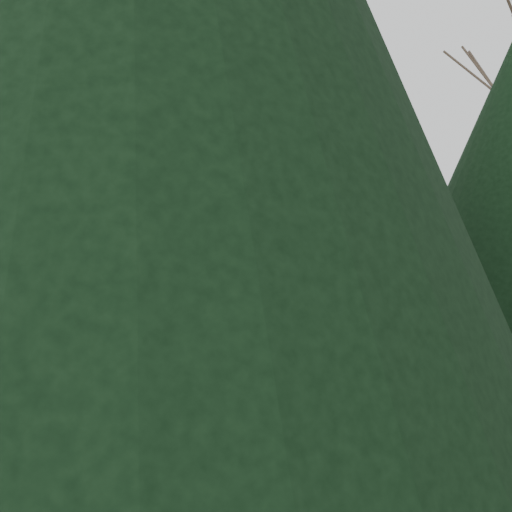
# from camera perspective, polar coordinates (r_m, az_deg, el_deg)

# --- Properties ---
(track_bed) EXTENTS (24.00, 160.00, 0.22)m
(track_bed) POSITION_cam_1_polar(r_m,az_deg,el_deg) (60.45, 11.06, -0.62)
(track_bed) COLOR #474442
(track_bed) RESTS_ON ground
(platform) EXTENTS (3.50, 69.00, 1.00)m
(platform) POSITION_cam_1_polar(r_m,az_deg,el_deg) (47.05, -4.68, -1.06)
(platform) COLOR #9E9B93
(platform) RESTS_ON ground
(canopy) EXTENTS (4.10, 50.00, 3.11)m
(canopy) POSITION_cam_1_polar(r_m,az_deg,el_deg) (42.99, -7.51, 3.11)
(canopy) COLOR slate
(canopy) RESTS_ON platform
(dome_building) EXTENTS (10.00, 8.00, 10.30)m
(dome_building) POSITION_cam_1_polar(r_m,az_deg,el_deg) (54.40, -16.34, 2.77)
(dome_building) COLOR beige
(dome_building) RESTS_ON ground
(signal_gantry) EXTENTS (21.00, 0.59, 6.08)m
(signal_gantry) POSITION_cam_1_polar(r_m,az_deg,el_deg) (89.89, 15.12, 3.59)
(signal_gantry) COLOR black
(signal_gantry) RESTS_ON ground
(evergreen_clump) EXTENTS (5.90, 7.10, 6.50)m
(evergreen_clump) POSITION_cam_1_polar(r_m,az_deg,el_deg) (3.01, 4.88, -7.58)
(evergreen_clump) COLOR #2D231C
(evergreen_clump) RESTS_ON ground
(tree_west_far) EXTENTS (5.50, 5.50, 11.33)m
(tree_west_far) POSITION_cam_1_polar(r_m,az_deg,el_deg) (60.11, -6.77, 6.98)
(tree_west_far) COLOR #2D231C
(tree_west_far) RESTS_ON ground
(train_near) EXTENTS (2.62, 90.21, 3.05)m
(train_near) POSITION_cam_1_polar(r_m,az_deg,el_deg) (68.85, 10.23, 1.00)
(train_near) COLOR #989AA1
(train_near) RESTS_ON ground
(train_far) EXTENTS (2.62, 60.21, 3.05)m
(train_far) POSITION_cam_1_polar(r_m,az_deg,el_deg) (95.66, 18.11, 1.45)
(train_far) COLOR #989AA1
(train_far) RESTS_ON ground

